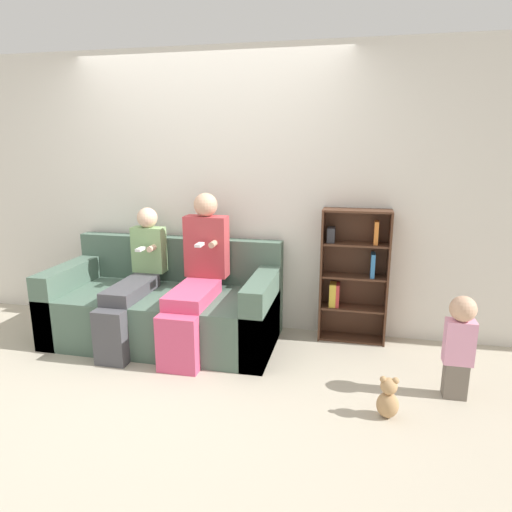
{
  "coord_description": "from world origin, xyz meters",
  "views": [
    {
      "loc": [
        1.33,
        -3.02,
        1.72
      ],
      "look_at": [
        0.52,
        0.62,
        0.8
      ],
      "focal_mm": 32.0,
      "sensor_mm": 36.0,
      "label": 1
    }
  ],
  "objects_px": {
    "adult_seated": "(197,272)",
    "bookshelf": "(353,275)",
    "child_seated": "(134,279)",
    "couch": "(165,309)",
    "teddy_bear": "(388,399)",
    "toddler_standing": "(459,342)"
  },
  "relations": [
    {
      "from": "toddler_standing",
      "to": "child_seated",
      "type": "bearing_deg",
      "value": 171.87
    },
    {
      "from": "adult_seated",
      "to": "child_seated",
      "type": "relative_size",
      "value": 1.13
    },
    {
      "from": "couch",
      "to": "bookshelf",
      "type": "distance_m",
      "value": 1.69
    },
    {
      "from": "couch",
      "to": "adult_seated",
      "type": "xyz_separation_m",
      "value": [
        0.34,
        -0.06,
        0.38
      ]
    },
    {
      "from": "adult_seated",
      "to": "toddler_standing",
      "type": "distance_m",
      "value": 2.07
    },
    {
      "from": "adult_seated",
      "to": "bookshelf",
      "type": "xyz_separation_m",
      "value": [
        1.28,
        0.45,
        -0.07
      ]
    },
    {
      "from": "bookshelf",
      "to": "teddy_bear",
      "type": "height_order",
      "value": "bookshelf"
    },
    {
      "from": "couch",
      "to": "adult_seated",
      "type": "relative_size",
      "value": 1.51
    },
    {
      "from": "adult_seated",
      "to": "bookshelf",
      "type": "height_order",
      "value": "adult_seated"
    },
    {
      "from": "child_seated",
      "to": "adult_seated",
      "type": "bearing_deg",
      "value": 4.32
    },
    {
      "from": "couch",
      "to": "bookshelf",
      "type": "height_order",
      "value": "bookshelf"
    },
    {
      "from": "child_seated",
      "to": "toddler_standing",
      "type": "xyz_separation_m",
      "value": [
        2.58,
        -0.37,
        -0.17
      ]
    },
    {
      "from": "child_seated",
      "to": "bookshelf",
      "type": "distance_m",
      "value": 1.91
    },
    {
      "from": "teddy_bear",
      "to": "adult_seated",
      "type": "bearing_deg",
      "value": 153.46
    },
    {
      "from": "adult_seated",
      "to": "bookshelf",
      "type": "distance_m",
      "value": 1.36
    },
    {
      "from": "adult_seated",
      "to": "child_seated",
      "type": "distance_m",
      "value": 0.57
    },
    {
      "from": "toddler_standing",
      "to": "bookshelf",
      "type": "bearing_deg",
      "value": 130.43
    },
    {
      "from": "toddler_standing",
      "to": "bookshelf",
      "type": "xyz_separation_m",
      "value": [
        -0.73,
        0.86,
        0.18
      ]
    },
    {
      "from": "toddler_standing",
      "to": "teddy_bear",
      "type": "bearing_deg",
      "value": -142.4
    },
    {
      "from": "child_seated",
      "to": "bookshelf",
      "type": "xyz_separation_m",
      "value": [
        1.85,
        0.49,
        0.01
      ]
    },
    {
      "from": "adult_seated",
      "to": "teddy_bear",
      "type": "bearing_deg",
      "value": -26.54
    },
    {
      "from": "child_seated",
      "to": "teddy_bear",
      "type": "xyz_separation_m",
      "value": [
        2.11,
        -0.73,
        -0.45
      ]
    }
  ]
}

